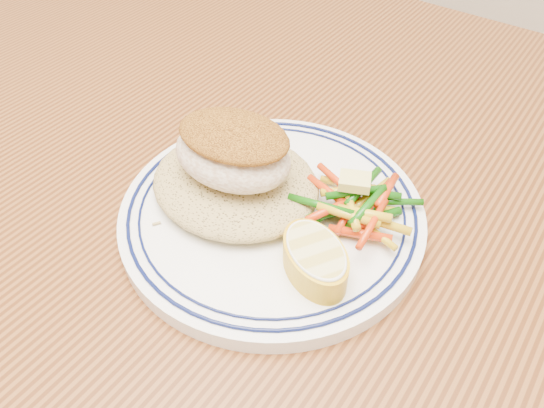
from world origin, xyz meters
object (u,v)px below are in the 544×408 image
Objects in this scene: dining_table at (286,249)px; fish_fillet at (233,150)px; plate at (272,213)px; lemon_wedge at (315,259)px; vegetable_pile at (358,205)px; rice_pilaf at (235,180)px.

fish_fillet is (-0.02, -0.05, 0.16)m from dining_table.
dining_table is 5.71× the size of plate.
fish_fillet reaches higher than dining_table.
lemon_wedge reaches higher than dining_table.
fish_fillet is at bearing -111.04° from dining_table.
rice_pilaf is at bearing -160.38° from vegetable_pile.
fish_fillet is at bearing -173.91° from plate.
plate is at bearing -152.21° from vegetable_pile.
rice_pilaf reaches higher than dining_table.
fish_fillet is 0.11m from lemon_wedge.
vegetable_pile is (0.10, 0.04, -0.04)m from fish_fillet.
vegetable_pile is at bearing -11.12° from dining_table.
fish_fillet reaches higher than vegetable_pile.
plate reaches higher than dining_table.
rice_pilaf is (-0.02, -0.05, 0.13)m from dining_table.
vegetable_pile reaches higher than plate.
rice_pilaf is at bearing -176.19° from plate.
dining_table is 0.12m from plate.
fish_fillet is 0.11m from vegetable_pile.
dining_table is at bearing 108.40° from plate.
lemon_wedge is at bearing -17.64° from fish_fillet.
rice_pilaf is (-0.04, -0.00, 0.02)m from plate.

